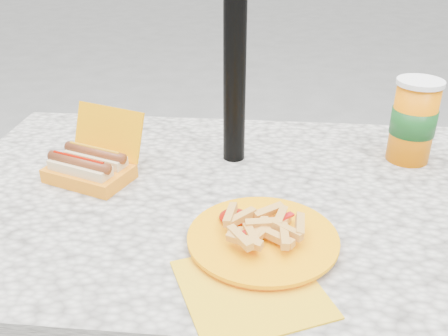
# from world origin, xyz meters

# --- Properties ---
(picnic_table) EXTENTS (1.20, 0.80, 0.75)m
(picnic_table) POSITION_xyz_m (0.00, 0.00, 0.64)
(picnic_table) COLOR beige
(picnic_table) RESTS_ON ground
(umbrella_pole) EXTENTS (0.05, 0.05, 2.20)m
(umbrella_pole) POSITION_xyz_m (0.00, 0.16, 1.10)
(umbrella_pole) COLOR black
(umbrella_pole) RESTS_ON ground
(hotdog_box) EXTENTS (0.22, 0.20, 0.14)m
(hotdog_box) POSITION_xyz_m (-0.30, 0.03, 0.78)
(hotdog_box) COLOR #FF9D00
(hotdog_box) RESTS_ON picnic_table
(fries_plate) EXTENTS (0.28, 0.39, 0.05)m
(fries_plate) POSITION_xyz_m (0.07, -0.19, 0.76)
(fries_plate) COLOR gold
(fries_plate) RESTS_ON picnic_table
(soda_cup) EXTENTS (0.10, 0.10, 0.19)m
(soda_cup) POSITION_xyz_m (0.40, 0.19, 0.85)
(soda_cup) COLOR #FF7B00
(soda_cup) RESTS_ON picnic_table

